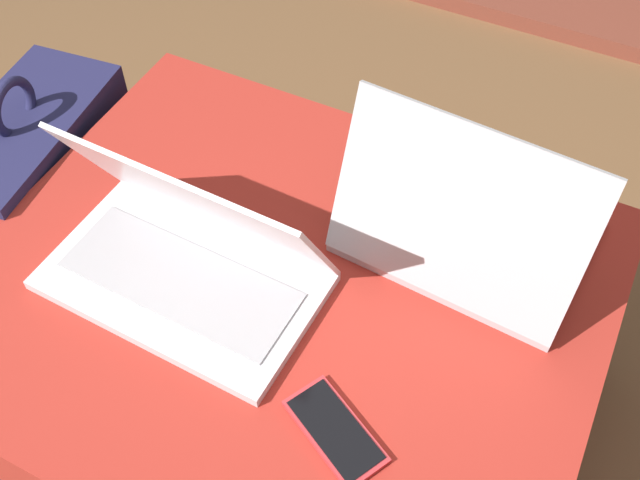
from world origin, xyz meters
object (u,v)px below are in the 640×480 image
object	(u,v)px
laptop_near	(188,254)
backpack	(51,207)
laptop_far	(465,228)
cell_phone	(335,431)

from	to	relation	value
laptop_near	backpack	size ratio (longest dim) A/B	0.76
laptop_near	laptop_far	size ratio (longest dim) A/B	1.09
laptop_near	cell_phone	size ratio (longest dim) A/B	2.54
laptop_near	backpack	bearing A→B (deg)	165.65
laptop_far	backpack	world-z (taller)	laptop_far
laptop_far	backpack	distance (m)	0.79
backpack	laptop_far	bearing A→B (deg)	89.65
laptop_far	cell_phone	xyz separation A→B (m)	(-0.04, -0.33, -0.05)
laptop_far	cell_phone	bearing A→B (deg)	87.17
laptop_near	laptop_far	world-z (taller)	laptop_far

